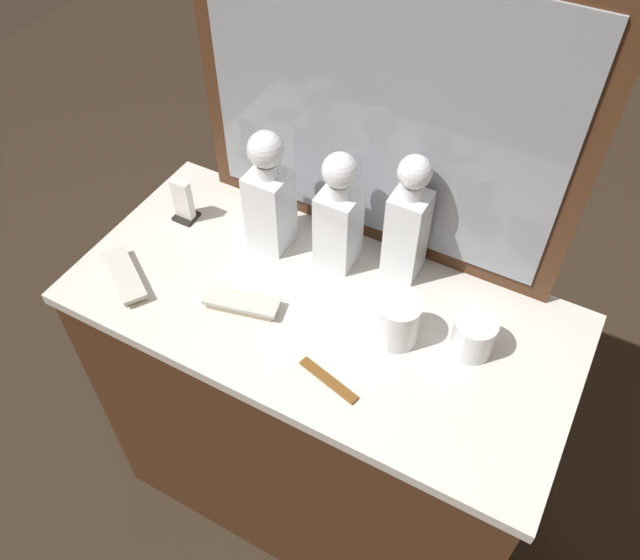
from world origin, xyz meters
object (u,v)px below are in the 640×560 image
crystal_tumbler_far_right (397,324)px  silver_brush_far_left (125,276)px  crystal_decanter_far_left (338,221)px  tortoiseshell_comb (328,380)px  silver_brush_front (242,303)px  crystal_decanter_front (407,229)px  napkin_holder (184,203)px  crystal_tumbler_right (473,337)px  crystal_decanter_left (270,202)px

crystal_tumbler_far_right → silver_brush_far_left: crystal_tumbler_far_right is taller
crystal_decanter_far_left → tortoiseshell_comb: crystal_decanter_far_left is taller
silver_brush_far_left → silver_brush_front: 0.27m
crystal_decanter_front → crystal_decanter_far_left: crystal_decanter_front is taller
crystal_decanter_far_left → napkin_holder: bearing=-172.0°
crystal_decanter_far_left → tortoiseshell_comb: bearing=-65.4°
crystal_decanter_far_left → napkin_holder: 0.39m
crystal_tumbler_right → silver_brush_far_left: (-0.72, -0.19, -0.03)m
tortoiseshell_comb → napkin_holder: bearing=154.7°
crystal_decanter_left → tortoiseshell_comb: 0.42m
tortoiseshell_comb → napkin_holder: (-0.51, 0.24, 0.04)m
crystal_decanter_front → crystal_tumbler_far_right: size_ratio=2.97×
silver_brush_front → crystal_decanter_front: bearing=46.1°
silver_brush_far_left → napkin_holder: napkin_holder is taller
crystal_decanter_far_left → silver_brush_far_left: bearing=-143.3°
crystal_decanter_far_left → crystal_tumbler_far_right: crystal_decanter_far_left is taller
crystal_decanter_front → napkin_holder: bearing=-169.9°
napkin_holder → crystal_decanter_left: bearing=8.0°
crystal_decanter_front → crystal_tumbler_right: size_ratio=3.65×
crystal_decanter_front → crystal_tumbler_far_right: 0.21m
tortoiseshell_comb → crystal_decanter_far_left: bearing=114.6°
crystal_decanter_left → tortoiseshell_comb: bearing=-43.1°
crystal_decanter_left → napkin_holder: (-0.22, -0.03, -0.07)m
crystal_decanter_front → crystal_decanter_far_left: (-0.14, -0.04, -0.01)m
crystal_tumbler_right → crystal_tumbler_far_right: 0.15m
silver_brush_far_left → tortoiseshell_comb: bearing=-1.8°
napkin_holder → crystal_decanter_front: bearing=10.1°
silver_brush_far_left → silver_brush_front: size_ratio=1.01×
crystal_decanter_far_left → silver_brush_front: 0.27m
crystal_decanter_front → crystal_decanter_left: crystal_decanter_front is taller
tortoiseshell_comb → crystal_decanter_left: bearing=136.9°
crystal_decanter_left → napkin_holder: size_ratio=2.71×
crystal_decanter_front → crystal_tumbler_right: bearing=-32.5°
silver_brush_far_left → tortoiseshell_comb: 0.51m
crystal_tumbler_right → silver_brush_front: bearing=-164.4°
crystal_decanter_left → napkin_holder: bearing=-172.0°
crystal_decanter_front → tortoiseshell_comb: size_ratio=2.24×
silver_brush_far_left → napkin_holder: 0.23m
crystal_decanter_front → crystal_tumbler_far_right: bearing=-69.9°
napkin_holder → crystal_decanter_far_left: bearing=8.0°
crystal_decanter_left → silver_brush_far_left: crystal_decanter_left is taller
crystal_decanter_far_left → crystal_decanter_left: (-0.16, -0.02, 0.00)m
silver_brush_far_left → silver_brush_front: (0.26, 0.06, 0.00)m
crystal_decanter_left → silver_brush_front: 0.23m
crystal_decanter_left → silver_brush_far_left: (-0.22, -0.26, -0.11)m
crystal_decanter_front → napkin_holder: size_ratio=2.80×
crystal_decanter_front → silver_brush_far_left: (-0.51, -0.32, -0.11)m
crystal_decanter_front → crystal_decanter_far_left: bearing=-164.5°
crystal_decanter_far_left → crystal_decanter_left: crystal_decanter_left is taller
tortoiseshell_comb → crystal_tumbler_far_right: bearing=65.1°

